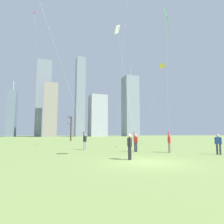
% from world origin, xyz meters
% --- Properties ---
extents(ground_plane, '(400.00, 400.00, 0.00)m').
position_xyz_m(ground_plane, '(0.00, 0.00, 0.00)').
color(ground_plane, '#7A934C').
extents(kite_flyer_foreground_left_green, '(3.46, 4.56, 10.28)m').
position_xyz_m(kite_flyer_foreground_left_green, '(4.38, 3.72, 2.14)').
color(kite_flyer_foreground_left_green, '#726656').
rests_on(kite_flyer_foreground_left_green, ground).
extents(kite_flyer_midfield_left_blue, '(8.27, 8.46, 18.14)m').
position_xyz_m(kite_flyer_midfield_left_blue, '(-3.52, 7.83, 5.11)').
color(kite_flyer_midfield_left_blue, gray).
rests_on(kite_flyer_midfield_left_blue, ground).
extents(kite_flyer_midfield_center_white, '(0.85, 6.00, 15.50)m').
position_xyz_m(kite_flyer_midfield_center_white, '(2.37, 7.33, 4.60)').
color(kite_flyer_midfield_center_white, '#33384C').
rests_on(kite_flyer_midfield_center_white, ground).
extents(bystander_strolling_midfield, '(0.36, 0.43, 1.62)m').
position_xyz_m(bystander_strolling_midfield, '(7.45, 1.60, 0.90)').
color(bystander_strolling_midfield, '#33384C').
rests_on(bystander_strolling_midfield, ground).
extents(bystander_watching_nearby, '(0.38, 0.39, 1.62)m').
position_xyz_m(bystander_watching_nearby, '(-0.48, 1.21, 0.90)').
color(bystander_watching_nearby, black).
rests_on(bystander_watching_nearby, ground).
extents(distant_kite_low_near_trees_pink, '(2.12, 1.76, 24.80)m').
position_xyz_m(distant_kite_low_near_trees_pink, '(-8.21, 25.92, 21.04)').
color(distant_kite_low_near_trees_pink, pink).
rests_on(distant_kite_low_near_trees_pink, ground).
extents(distant_kite_high_overhead_yellow, '(5.62, 0.60, 15.22)m').
position_xyz_m(distant_kite_high_overhead_yellow, '(14.75, 19.86, 13.65)').
color(distant_kite_high_overhead_yellow, yellow).
rests_on(distant_kite_high_overhead_yellow, ground).
extents(bare_tree_leftmost, '(1.33, 1.82, 6.26)m').
position_xyz_m(bare_tree_leftmost, '(0.09, 35.79, 3.12)').
color(bare_tree_leftmost, '#423326').
rests_on(bare_tree_leftmost, ground).
extents(skyline_squat_block, '(6.03, 8.00, 54.85)m').
position_xyz_m(skyline_squat_block, '(16.07, 118.81, 27.43)').
color(skyline_squat_block, gray).
rests_on(skyline_squat_block, ground).
extents(skyline_mid_tower_left, '(11.78, 11.76, 29.56)m').
position_xyz_m(skyline_mid_tower_left, '(29.70, 122.03, 14.78)').
color(skyline_mid_tower_left, '#9EA3AD').
rests_on(skyline_mid_tower_left, ground).
extents(skyline_short_annex, '(9.38, 8.00, 51.71)m').
position_xyz_m(skyline_short_annex, '(-7.67, 124.08, 25.85)').
color(skyline_short_annex, gray).
rests_on(skyline_short_annex, ground).
extents(skyline_wide_slab, '(7.92, 5.89, 32.39)m').
position_xyz_m(skyline_wide_slab, '(-3.32, 108.13, 16.20)').
color(skyline_wide_slab, gray).
rests_on(skyline_wide_slab, ground).
extents(skyline_mid_tower_right, '(5.12, 10.35, 36.30)m').
position_xyz_m(skyline_mid_tower_right, '(-26.62, 126.11, 14.70)').
color(skyline_mid_tower_right, slate).
rests_on(skyline_mid_tower_right, ground).
extents(skyline_slender_spire, '(10.47, 10.70, 53.88)m').
position_xyz_m(skyline_slender_spire, '(54.93, 120.28, 22.86)').
color(skyline_slender_spire, gray).
rests_on(skyline_slender_spire, ground).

